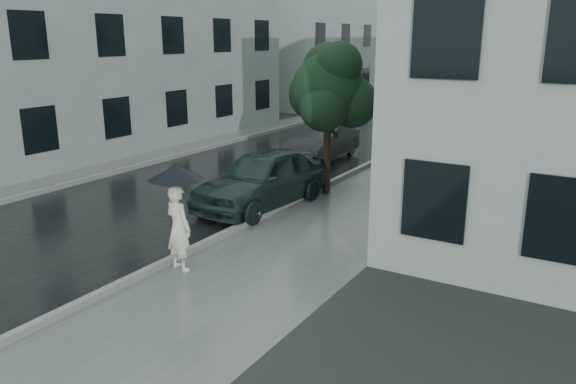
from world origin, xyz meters
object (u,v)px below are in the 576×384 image
Objects in this scene: pedestrian at (179,228)px; lamp_post at (406,82)px; car_far at (322,142)px; street_tree at (330,89)px; car_near at (263,178)px.

lamp_post reaches higher than pedestrian.
pedestrian is at bearing -68.48° from lamp_post.
car_far is at bearing -97.90° from lamp_post.
street_tree is at bearing -77.24° from pedestrian.
lamp_post is at bearing 58.77° from car_far.
car_near is 1.09× the size of car_far.
car_near is (-0.60, -9.67, -1.98)m from lamp_post.
car_far is (-2.22, 3.91, -2.39)m from street_tree.
street_tree is at bearing -63.79° from car_far.
pedestrian is 7.10m from street_tree.
lamp_post is 1.05× the size of car_near.
car_near reaches higher than car_far.
street_tree is 0.92× the size of lamp_post.
street_tree is 5.09m from car_far.
lamp_post is (-0.32, 7.51, -0.32)m from street_tree.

